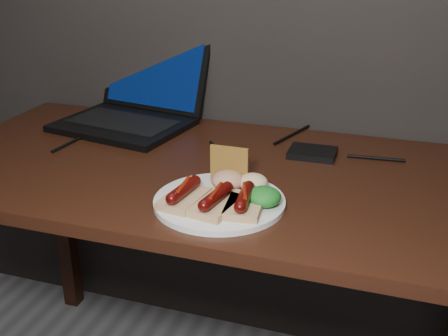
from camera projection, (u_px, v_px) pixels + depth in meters
name	position (u px, v px, depth m)	size (l,w,h in m)	color
desk	(210.00, 201.00, 1.38)	(1.40, 0.70, 0.75)	#34140D
laptop	(135.00, 105.00, 1.64)	(0.41, 0.41, 0.25)	black
hard_drive	(312.00, 153.00, 1.41)	(0.12, 0.09, 0.02)	black
desk_cables	(232.00, 144.00, 1.48)	(0.86, 0.44, 0.01)	black
plate	(219.00, 202.00, 1.16)	(0.27, 0.27, 0.01)	silver
bread_sausage_left	(184.00, 195.00, 1.14)	(0.08, 0.12, 0.04)	tan
bread_sausage_center	(216.00, 202.00, 1.11)	(0.09, 0.13, 0.04)	tan
bread_sausage_right	(244.00, 202.00, 1.11)	(0.08, 0.12, 0.04)	tan
crispbread	(229.00, 165.00, 1.22)	(0.09, 0.01, 0.09)	#AE802F
salad_greens	(264.00, 197.00, 1.13)	(0.07, 0.07, 0.04)	#105113
salsa_mound	(228.00, 180.00, 1.20)	(0.07, 0.07, 0.04)	maroon
coleslaw_mound	(253.00, 182.00, 1.20)	(0.06, 0.06, 0.04)	beige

